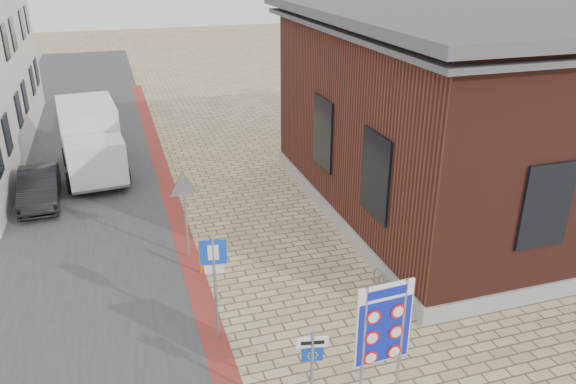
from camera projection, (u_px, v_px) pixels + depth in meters
ground at (324, 378)px, 12.03m from camera, size 120.00×120.00×0.00m
road_strip at (74, 167)px, 23.62m from camera, size 7.00×60.00×0.02m
curb_strip at (173, 204)px, 20.21m from camera, size 0.60×40.00×0.02m
brick_building at (498, 106)px, 19.26m from camera, size 13.00×13.00×6.80m
bike_rack at (389, 292)px, 14.59m from camera, size 0.08×1.80×0.60m
sedan at (39, 187)px, 20.10m from camera, size 1.46×3.79×1.23m
box_truck at (91, 140)px, 22.45m from camera, size 2.64×5.50×2.79m
border_sign at (384, 326)px, 9.94m from camera, size 1.09×0.11×3.20m
essen_sign at (312, 365)px, 10.31m from camera, size 0.59×0.16×2.19m
parking_sign at (214, 270)px, 12.51m from camera, size 0.60×0.14×2.72m
yield_sign at (184, 194)px, 15.89m from camera, size 0.96×0.13×2.71m
bollard at (200, 258)px, 15.70m from camera, size 0.12×0.12×1.04m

